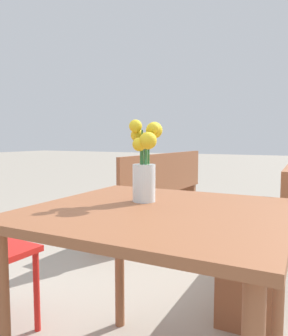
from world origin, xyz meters
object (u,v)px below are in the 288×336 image
bench_near (159,189)px  bench_middle (277,217)px  flower_vase (145,164)px  table_front (158,236)px

bench_near → bench_middle: size_ratio=1.11×
bench_middle → bench_near: bearing=149.4°
flower_vase → bench_near: (-0.83, 1.95, -0.43)m
flower_vase → bench_near: bearing=113.1°
bench_near → bench_middle: 1.43m
table_front → bench_near: (-0.94, 2.05, -0.18)m
table_front → bench_middle: 1.36m
table_front → flower_vase: (-0.10, 0.09, 0.25)m
flower_vase → bench_near: 2.17m
bench_middle → flower_vase: bearing=-107.9°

